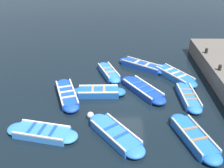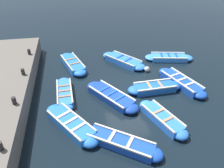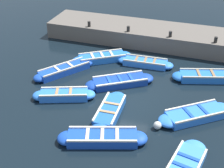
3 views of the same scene
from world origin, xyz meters
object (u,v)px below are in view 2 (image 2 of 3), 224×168
object	(u,v)px
boat_mid_row	(65,93)
boat_stern_in	(111,96)
boat_drifting	(120,143)
boat_alongside	(123,61)
boat_end_of_row	(155,88)
bollard_mid_north	(14,101)
bollard_mid_south	(23,72)
bollard_south	(29,52)
boat_inner_gap	(181,82)
buoy_orange_near	(147,69)
boat_centre	(169,58)
bollard_north	(0,146)
boat_broadside	(73,64)
boat_tucked	(71,124)
boat_bow_out	(162,118)

from	to	relation	value
boat_mid_row	boat_stern_in	xyz separation A→B (m)	(2.54, -0.77, 0.01)
boat_drifting	boat_alongside	bearing A→B (deg)	75.98
boat_end_of_row	bollard_mid_north	distance (m)	7.53
bollard_mid_south	bollard_south	distance (m)	2.70
boat_mid_row	boat_alongside	bearing A→B (deg)	38.44
boat_drifting	boat_inner_gap	world-z (taller)	boat_inner_gap
boat_stern_in	buoy_orange_near	xyz separation A→B (m)	(2.92, 2.60, -0.01)
boat_centre	bollard_north	size ratio (longest dim) A/B	10.36
boat_centre	boat_end_of_row	bearing A→B (deg)	-123.77
boat_mid_row	boat_broadside	world-z (taller)	boat_broadside
boat_tucked	bollard_mid_north	bearing A→B (deg)	159.65
boat_broadside	buoy_orange_near	distance (m)	5.15
boat_alongside	bollard_mid_north	world-z (taller)	bollard_mid_north
boat_bow_out	boat_centre	bearing A→B (deg)	64.41
boat_broadside	boat_alongside	bearing A→B (deg)	-2.60
boat_broadside	boat_centre	bearing A→B (deg)	-2.12
boat_mid_row	boat_alongside	distance (m)	5.33
boat_end_of_row	boat_inner_gap	distance (m)	1.83
boat_inner_gap	bollard_south	distance (m)	10.00
boat_bow_out	bollard_north	size ratio (longest dim) A/B	9.03
boat_mid_row	boat_inner_gap	distance (m)	6.99
boat_inner_gap	boat_tucked	xyz separation A→B (m)	(-6.71, -2.45, 0.01)
bollard_mid_north	bollard_mid_south	bearing A→B (deg)	90.00
boat_broadside	bollard_mid_south	world-z (taller)	bollard_mid_south
boat_stern_in	boat_inner_gap	distance (m)	4.50
boat_broadside	boat_stern_in	bearing A→B (deg)	-65.31
bollard_mid_north	boat_bow_out	bearing A→B (deg)	-11.06
boat_mid_row	boat_centre	bearing A→B (deg)	22.89
boat_drifting	boat_bow_out	world-z (taller)	boat_bow_out
boat_centre	bollard_mid_north	distance (m)	11.00
boat_alongside	bollard_mid_south	bearing A→B (deg)	-160.15
boat_drifting	boat_alongside	distance (m)	7.66
bollard_north	boat_drifting	bearing A→B (deg)	3.38
boat_drifting	boat_stern_in	size ratio (longest dim) A/B	0.95
boat_drifting	boat_alongside	xyz separation A→B (m)	(1.86, 7.43, -0.01)
boat_stern_in	boat_tucked	world-z (taller)	boat_tucked
boat_end_of_row	boat_broadside	bearing A→B (deg)	139.62
boat_inner_gap	boat_centre	size ratio (longest dim) A/B	1.04
boat_stern_in	boat_centre	world-z (taller)	boat_stern_in
bollard_south	boat_broadside	bearing A→B (deg)	-5.10
boat_bow_out	boat_inner_gap	distance (m)	3.71
boat_mid_row	boat_inner_gap	size ratio (longest dim) A/B	0.88
bollard_mid_north	boat_stern_in	bearing A→B (deg)	10.91
boat_mid_row	bollard_mid_north	world-z (taller)	bollard_mid_north
boat_inner_gap	boat_tucked	size ratio (longest dim) A/B	1.08
boat_stern_in	bollard_mid_north	distance (m)	4.91
boat_drifting	bollard_north	world-z (taller)	bollard_north
boat_inner_gap	boat_broadside	distance (m)	7.36
boat_bow_out	boat_centre	xyz separation A→B (m)	(2.98, 6.23, -0.03)
boat_tucked	bollard_south	distance (m)	6.86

